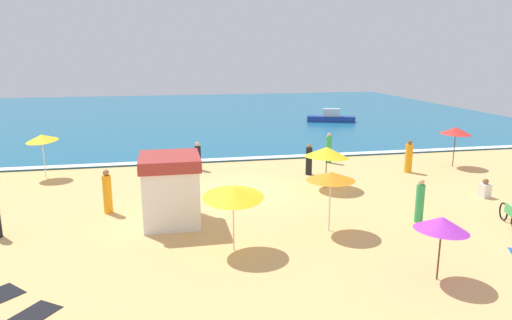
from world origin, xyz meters
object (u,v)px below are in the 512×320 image
at_px(beach_umbrella_0, 331,176).
at_px(beach_umbrella_6, 456,131).
at_px(lifeguard_cabana, 171,189).
at_px(beachgoer_1, 107,193).
at_px(beachgoer_2, 198,157).
at_px(beachgoer_0, 420,202).
at_px(beachgoer_3, 409,157).
at_px(beachgoer_4, 329,149).
at_px(beach_umbrella_3, 442,224).
at_px(beach_umbrella_4, 42,138).
at_px(small_boat_0, 331,118).
at_px(beach_umbrella_5, 233,193).
at_px(beachgoer_8, 309,160).
at_px(beachgoer_5, 485,189).
at_px(beach_umbrella_2, 327,152).
at_px(parked_bicycle, 510,215).

relative_size(beach_umbrella_0, beach_umbrella_6, 0.94).
xyz_separation_m(lifeguard_cabana, beach_umbrella_0, (5.58, -1.95, 0.71)).
relative_size(beachgoer_1, beachgoer_2, 1.14).
relative_size(beachgoer_0, beachgoer_2, 1.08).
xyz_separation_m(beachgoer_1, beachgoer_3, (15.20, 3.53, -0.03)).
relative_size(beach_umbrella_0, beachgoer_4, 1.26).
bearing_deg(beachgoer_2, beach_umbrella_6, -8.20).
relative_size(beach_umbrella_3, beach_umbrella_4, 0.84).
distance_m(beachgoer_1, small_boat_0, 27.53).
bearing_deg(beach_umbrella_5, beachgoer_8, 58.41).
bearing_deg(beachgoer_8, small_boat_0, 66.06).
height_order(beach_umbrella_6, beachgoer_0, beach_umbrella_6).
relative_size(beach_umbrella_5, beachgoer_5, 2.59).
distance_m(beachgoer_5, beachgoer_8, 8.42).
height_order(beach_umbrella_0, beach_umbrella_5, beach_umbrella_5).
relative_size(beach_umbrella_0, beach_umbrella_4, 0.94).
xyz_separation_m(beach_umbrella_3, beachgoer_2, (-5.74, 13.98, -0.94)).
height_order(lifeguard_cabana, small_boat_0, lifeguard_cabana).
xyz_separation_m(beach_umbrella_4, beachgoer_2, (7.87, 0.09, -1.35)).
relative_size(beachgoer_1, beachgoer_4, 1.02).
height_order(beachgoer_3, beachgoer_5, beachgoer_3).
bearing_deg(small_boat_0, beach_umbrella_4, -144.46).
xyz_separation_m(lifeguard_cabana, beachgoer_4, (9.25, 8.16, -0.51)).
xyz_separation_m(beach_umbrella_0, beachgoer_0, (3.68, 0.18, -1.25)).
relative_size(beach_umbrella_5, small_boat_0, 0.51).
bearing_deg(beach_umbrella_2, beachgoer_5, -23.44).
relative_size(lifeguard_cabana, beachgoer_2, 1.67).
xyz_separation_m(beach_umbrella_0, beachgoer_3, (7.12, 7.12, -1.23)).
xyz_separation_m(beachgoer_5, small_boat_0, (1.12, 22.51, 0.13)).
height_order(lifeguard_cabana, beach_umbrella_3, lifeguard_cabana).
bearing_deg(beachgoer_3, small_boat_0, 82.91).
distance_m(beachgoer_0, beachgoer_5, 5.07).
distance_m(beach_umbrella_3, beach_umbrella_5, 6.25).
bearing_deg(beach_umbrella_5, lifeguard_cabana, 123.59).
xyz_separation_m(beachgoer_5, beachgoer_8, (-6.52, 5.31, 0.42)).
distance_m(beach_umbrella_0, beach_umbrella_6, 12.91).
relative_size(beach_umbrella_5, beachgoer_4, 1.26).
distance_m(beach_umbrella_5, beachgoer_5, 12.44).
bearing_deg(beachgoer_5, beach_umbrella_4, 159.83).
bearing_deg(beachgoer_4, parked_bicycle, -73.74).
bearing_deg(beach_umbrella_6, beachgoer_1, -167.07).
height_order(beachgoer_3, beachgoer_4, beachgoer_3).
height_order(lifeguard_cabana, beach_umbrella_6, lifeguard_cabana).
xyz_separation_m(beach_umbrella_5, small_boat_0, (12.98, 25.89, -1.47)).
bearing_deg(beach_umbrella_4, beachgoer_0, -31.71).
distance_m(beach_umbrella_0, beach_umbrella_2, 5.50).
distance_m(beachgoer_1, beachgoer_2, 7.49).
relative_size(beachgoer_0, beachgoer_8, 1.01).
relative_size(beach_umbrella_6, beachgoer_5, 2.74).
height_order(beachgoer_0, beachgoer_1, beachgoer_1).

